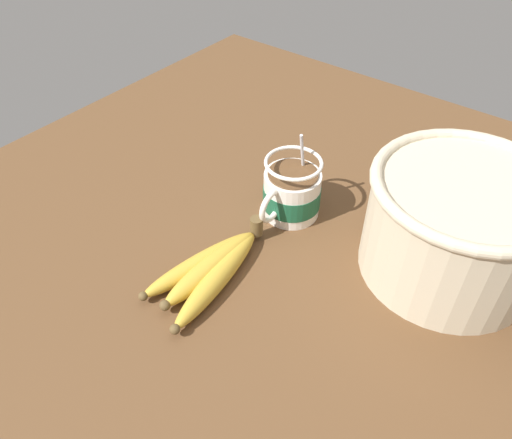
# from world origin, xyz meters

# --- Properties ---
(table) EXTENTS (1.13, 1.13, 0.03)m
(table) POSITION_xyz_m (0.00, 0.00, 0.01)
(table) COLOR brown
(table) RESTS_ON ground
(coffee_mug) EXTENTS (0.13, 0.09, 0.14)m
(coffee_mug) POSITION_xyz_m (-0.05, -0.01, 0.07)
(coffee_mug) COLOR white
(coffee_mug) RESTS_ON table
(banana_bunch) EXTENTS (0.22, 0.10, 0.04)m
(banana_bunch) POSITION_xyz_m (0.14, -0.02, 0.04)
(banana_bunch) COLOR brown
(banana_bunch) RESTS_ON table
(woven_basket) EXTENTS (0.26, 0.26, 0.16)m
(woven_basket) POSITION_xyz_m (-0.09, 0.23, 0.11)
(woven_basket) COLOR beige
(woven_basket) RESTS_ON table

